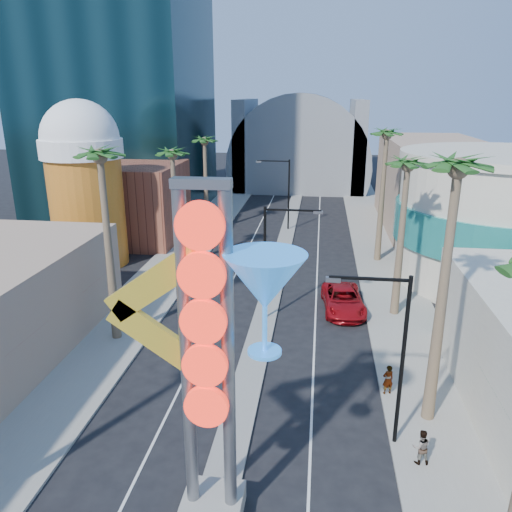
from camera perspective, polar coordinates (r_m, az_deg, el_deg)
The scene contains 22 objects.
sidewalk_west at distance 50.23m, azimuth -7.91°, elevation 0.76°, with size 5.00×100.00×0.15m, color gray.
sidewalk_east at distance 48.91m, azimuth 14.12°, elevation -0.11°, with size 5.00×100.00×0.15m, color gray.
median at distance 51.51m, azimuth 3.22°, elevation 1.35°, with size 1.60×84.00×0.15m, color gray.
hotel_tower at distance 68.89m, azimuth -16.04°, elevation 25.90°, with size 20.00×20.00×50.00m, color black.
brick_filler_west at distance 54.03m, azimuth -13.97°, elevation 5.93°, with size 10.00×10.00×8.00m, color brown.
filler_east at distance 61.33m, azimuth 19.27°, elevation 7.81°, with size 10.00×20.00×10.00m, color tan.
beer_mug at distance 46.55m, azimuth -19.00°, elevation 8.41°, with size 7.00×7.00×14.50m.
turquoise_building at distance 44.75m, azimuth 26.20°, elevation 3.77°, with size 16.60×16.60×10.60m.
canopy at distance 83.95m, azimuth 5.06°, elevation 10.79°, with size 22.00×16.00×22.00m.
neon_sign at distance 16.30m, azimuth -2.86°, elevation -9.71°, with size 6.53×2.60×12.55m.
streetlight_0 at distance 32.91m, azimuth 1.96°, elevation 0.36°, with size 3.79×0.25×8.00m.
streetlight_1 at distance 56.26m, azimuth 3.21°, elevation 7.81°, with size 3.79×0.25×8.00m.
streetlight_2 at distance 21.93m, azimuth 15.31°, elevation -9.93°, with size 3.45×0.25×8.00m.
palm_1 at distance 30.21m, azimuth -17.30°, elevation 9.54°, with size 2.40×2.40×12.70m.
palm_2 at distance 43.39m, azimuth -9.53°, elevation 10.68°, with size 2.40×2.40×11.20m.
palm_3 at distance 54.92m, azimuth -5.90°, elevation 12.35°, with size 2.40×2.40×11.20m.
palm_5 at distance 22.22m, azimuth 21.90°, elevation 7.39°, with size 2.40×2.40×13.20m.
palm_6 at distance 34.03m, azimuth 16.88°, elevation 8.94°, with size 2.40×2.40×11.70m.
palm_7 at distance 45.73m, azimuth 14.66°, elevation 12.42°, with size 2.40×2.40×12.70m.
red_pickup at distance 36.35m, azimuth 9.94°, elevation -4.96°, with size 2.75×5.96×1.66m, color #A20C13.
pedestrian_a at distance 27.13m, azimuth 14.84°, elevation -13.50°, with size 0.59×0.39×1.62m, color gray.
pedestrian_b at distance 23.20m, azimuth 18.33°, elevation -20.00°, with size 0.76×0.59×1.56m, color gray.
Camera 1 is at (3.46, -11.21, 14.91)m, focal length 35.00 mm.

